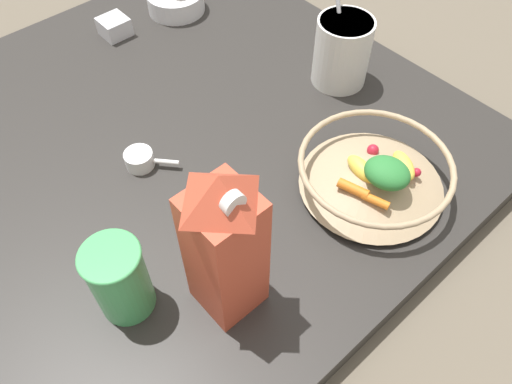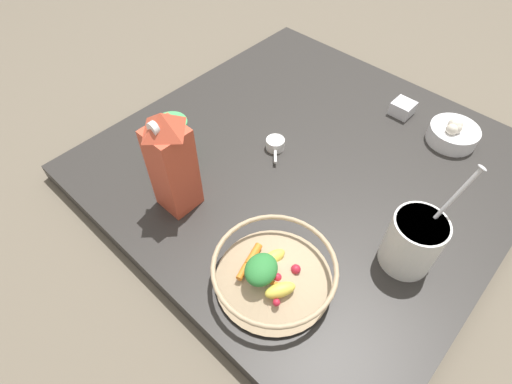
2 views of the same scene
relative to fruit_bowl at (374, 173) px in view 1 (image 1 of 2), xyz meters
name	(u,v)px [view 1 (image 1 of 2)]	position (x,y,z in m)	size (l,w,h in m)	color
ground_plane	(178,148)	(-0.16, 0.33, -0.09)	(6.00, 6.00, 0.00)	#665B4C
countertop	(177,140)	(-0.16, 0.33, -0.06)	(0.98, 0.98, 0.05)	#2D2B28
fruit_bowl	(374,173)	(0.00, 0.00, 0.00)	(0.25, 0.25, 0.09)	tan
milk_carton	(225,245)	(-0.30, 0.01, 0.09)	(0.08, 0.08, 0.27)	#CC4C33
yogurt_tub	(342,48)	(0.17, 0.23, 0.03)	(0.11, 0.15, 0.25)	white
drinking_cup	(119,279)	(-0.41, 0.09, 0.03)	(0.08, 0.08, 0.13)	#4CB266
spice_jar	(115,27)	(-0.08, 0.66, -0.02)	(0.06, 0.06, 0.04)	silver
measuring_scoop	(140,159)	(-0.25, 0.30, -0.03)	(0.07, 0.08, 0.03)	white
garlic_bowl	(176,0)	(0.07, 0.64, -0.01)	(0.13, 0.13, 0.08)	white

